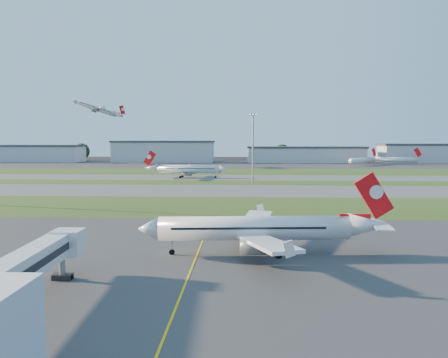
# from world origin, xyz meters

# --- Properties ---
(ground) EXTENTS (700.00, 700.00, 0.00)m
(ground) POSITION_xyz_m (0.00, 0.00, 0.00)
(ground) COLOR black
(ground) RESTS_ON ground
(apron_near) EXTENTS (300.00, 70.00, 0.01)m
(apron_near) POSITION_xyz_m (0.00, 0.00, 0.01)
(apron_near) COLOR #333335
(apron_near) RESTS_ON ground
(grass_strip_a) EXTENTS (300.00, 34.00, 0.01)m
(grass_strip_a) POSITION_xyz_m (0.00, 52.00, 0.01)
(grass_strip_a) COLOR #2F4617
(grass_strip_a) RESTS_ON ground
(taxiway_a) EXTENTS (300.00, 32.00, 0.01)m
(taxiway_a) POSITION_xyz_m (0.00, 85.00, 0.01)
(taxiway_a) COLOR #515154
(taxiway_a) RESTS_ON ground
(grass_strip_b) EXTENTS (300.00, 18.00, 0.01)m
(grass_strip_b) POSITION_xyz_m (0.00, 110.00, 0.01)
(grass_strip_b) COLOR #2F4617
(grass_strip_b) RESTS_ON ground
(taxiway_b) EXTENTS (300.00, 26.00, 0.01)m
(taxiway_b) POSITION_xyz_m (0.00, 132.00, 0.01)
(taxiway_b) COLOR #515154
(taxiway_b) RESTS_ON ground
(grass_strip_c) EXTENTS (300.00, 40.00, 0.01)m
(grass_strip_c) POSITION_xyz_m (0.00, 165.00, 0.01)
(grass_strip_c) COLOR #2F4617
(grass_strip_c) RESTS_ON ground
(apron_far) EXTENTS (400.00, 80.00, 0.01)m
(apron_far) POSITION_xyz_m (0.00, 225.00, 0.01)
(apron_far) COLOR #333335
(apron_far) RESTS_ON ground
(yellow_line) EXTENTS (0.25, 60.00, 0.02)m
(yellow_line) POSITION_xyz_m (5.00, 0.00, 0.00)
(yellow_line) COLOR gold
(yellow_line) RESTS_ON ground
(jet_bridge) EXTENTS (4.20, 26.90, 6.20)m
(jet_bridge) POSITION_xyz_m (-9.81, -15.24, 4.01)
(jet_bridge) COLOR silver
(jet_bridge) RESTS_ON ground
(airliner_parked) EXTENTS (33.41, 28.26, 10.42)m
(airliner_parked) POSITION_xyz_m (13.36, 7.88, 3.66)
(airliner_parked) COLOR silver
(airliner_parked) RESTS_ON ground
(airliner_taxiing) EXTENTS (32.96, 27.89, 10.28)m
(airliner_taxiing) POSITION_xyz_m (-11.92, 130.01, 3.61)
(airliner_taxiing) COLOR silver
(airliner_taxiing) RESTS_ON ground
(airliner_departing) EXTENTS (27.52, 23.62, 9.51)m
(airliner_departing) POSITION_xyz_m (-79.74, 217.11, 35.29)
(airliner_departing) COLOR silver
(mini_jet_near) EXTENTS (21.97, 20.91, 9.48)m
(mini_jet_near) POSITION_xyz_m (85.82, 221.53, 3.28)
(mini_jet_near) COLOR silver
(mini_jet_near) RESTS_ON ground
(mini_jet_far) EXTENTS (28.51, 7.24, 9.48)m
(mini_jet_far) POSITION_xyz_m (109.11, 229.93, 3.28)
(mini_jet_far) COLOR silver
(mini_jet_far) RESTS_ON ground
(light_mast_centre) EXTENTS (3.20, 0.70, 25.80)m
(light_mast_centre) POSITION_xyz_m (15.00, 108.00, 14.81)
(light_mast_centre) COLOR gray
(light_mast_centre) RESTS_ON ground
(hangar_far_west) EXTENTS (91.80, 23.00, 12.20)m
(hangar_far_west) POSITION_xyz_m (-150.00, 255.00, 6.14)
(hangar_far_west) COLOR #A7A9AF
(hangar_far_west) RESTS_ON ground
(hangar_west) EXTENTS (71.40, 23.00, 15.20)m
(hangar_west) POSITION_xyz_m (-45.00, 255.00, 7.64)
(hangar_west) COLOR #A7A9AF
(hangar_west) RESTS_ON ground
(hangar_east) EXTENTS (81.60, 23.00, 11.20)m
(hangar_east) POSITION_xyz_m (55.00, 255.00, 5.64)
(hangar_east) COLOR #A7A9AF
(hangar_east) RESTS_ON ground
(tree_west) EXTENTS (12.10, 12.10, 13.20)m
(tree_west) POSITION_xyz_m (-110.00, 270.00, 7.14)
(tree_west) COLOR black
(tree_west) RESTS_ON ground
(tree_mid_west) EXTENTS (9.90, 9.90, 10.80)m
(tree_mid_west) POSITION_xyz_m (-20.00, 266.00, 5.84)
(tree_mid_west) COLOR black
(tree_mid_west) RESTS_ON ground
(tree_mid_east) EXTENTS (11.55, 11.55, 12.60)m
(tree_mid_east) POSITION_xyz_m (40.00, 269.00, 6.81)
(tree_mid_east) COLOR black
(tree_mid_east) RESTS_ON ground
(tree_east) EXTENTS (10.45, 10.45, 11.40)m
(tree_east) POSITION_xyz_m (115.00, 267.00, 6.16)
(tree_east) COLOR black
(tree_east) RESTS_ON ground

